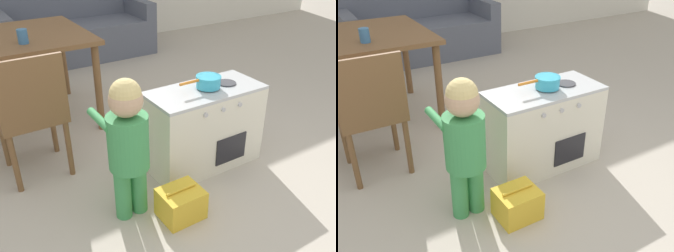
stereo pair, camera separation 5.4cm
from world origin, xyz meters
The scene contains 8 objects.
play_kitchen centered at (0.29, 0.77, 0.28)m, with size 0.76×0.36×0.56m.
toy_pot centered at (0.30, 0.77, 0.60)m, with size 0.29×0.16×0.07m.
child_figure centered at (-0.36, 0.58, 0.50)m, with size 0.24×0.35×0.82m.
toy_basket centered at (-0.14, 0.40, 0.09)m, with size 0.23×0.20×0.19m.
dining_table centered at (-0.55, 2.01, 0.64)m, with size 1.01×0.95×0.73m.
dining_chair_near centered at (-0.69, 1.22, 0.45)m, with size 0.39×0.39×0.83m.
couch centered at (0.40, 3.52, 0.30)m, with size 1.79×0.81×0.82m.
cup_on_table centered at (-0.55, 1.76, 0.78)m, with size 0.07×0.07×0.10m.
Camera 2 is at (-1.02, -0.96, 1.47)m, focal length 40.00 mm.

